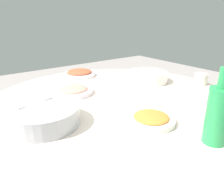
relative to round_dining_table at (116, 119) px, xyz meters
The scene contains 8 objects.
round_dining_table is the anchor object (origin of this frame).
rice_bowl 0.41m from the round_dining_table, 95.08° to the left, with size 0.28×0.28×0.08m.
soup_bowl 0.42m from the round_dining_table, 69.22° to the right, with size 0.27×0.28×0.06m.
dish_shrimp 0.28m from the round_dining_table, 30.53° to the left, with size 0.22×0.22×0.04m.
dish_tofu_braise 0.31m from the round_dining_table, behind, with size 0.19×0.19×0.04m.
dish_stirfry 0.55m from the round_dining_table, ahead, with size 0.22×0.22×0.05m.
green_bottle 0.55m from the round_dining_table, behind, with size 0.08×0.08×0.27m.
tea_cup_side 0.62m from the round_dining_table, 100.64° to the right, with size 0.08×0.08×0.07m, color silver.
Camera 1 is at (-0.81, 0.62, 1.19)m, focal length 33.93 mm.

